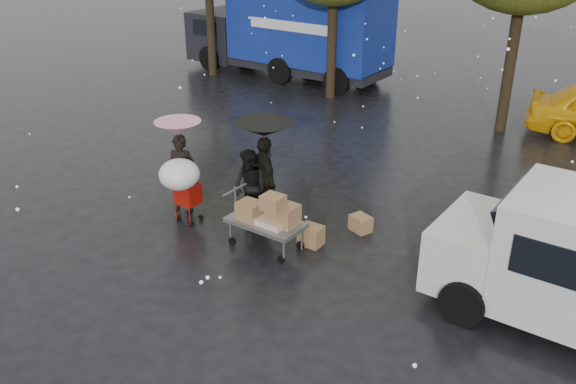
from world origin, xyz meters
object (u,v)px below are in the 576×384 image
Objects in this scene: shopping_cart at (181,178)px; vendor_cart at (269,216)px; person_black at (265,179)px; blue_truck at (291,31)px; person_pink at (182,174)px.

vendor_cart is at bearing 5.95° from shopping_cart.
shopping_cart is (-2.09, -0.22, 0.34)m from vendor_cart.
person_black reaches higher than vendor_cart.
shopping_cart is 12.55m from blue_truck.
person_pink is 11.97m from blue_truck.
person_pink reaches higher than vendor_cart.
vendor_cart is 2.13m from shopping_cart.
person_pink is 0.94× the size of person_black.
person_black is 1.27× the size of shopping_cart.
person_black is 1.22× the size of vendor_cart.
shopping_cart is at bearing -65.14° from blue_truck.
vendor_cart is at bearing 163.76° from person_black.
person_black reaches higher than shopping_cart.
blue_truck is (-4.83, 10.91, 0.88)m from person_pink.
person_black is at bearing 43.39° from shopping_cart.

